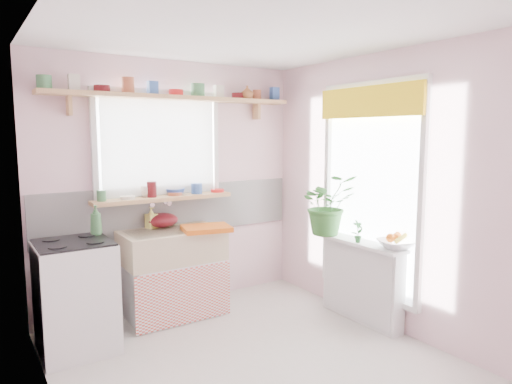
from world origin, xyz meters
TOP-DOWN VIEW (x-y plane):
  - room at (0.66, 0.86)m, footprint 3.20×3.20m
  - sink_unit at (-0.15, 1.29)m, footprint 0.95×0.65m
  - cooker at (-1.10, 1.05)m, footprint 0.58×0.58m
  - radiator_ledge at (1.30, 0.20)m, footprint 0.22×0.95m
  - windowsill at (-0.15, 1.48)m, footprint 1.40×0.22m
  - pine_shelf at (0.00, 1.47)m, footprint 2.52×0.24m
  - shelf_crockery at (-0.00, 1.47)m, footprint 2.47×0.11m
  - sill_crockery at (-0.20, 1.48)m, footprint 1.35×0.11m
  - dish_tray at (0.12, 1.10)m, footprint 0.51×0.43m
  - colander at (-0.16, 1.50)m, footprint 0.36×0.36m
  - jade_plant at (1.21, 0.60)m, footprint 0.66×0.61m
  - fruit_bowl at (1.33, -0.16)m, footprint 0.39×0.39m
  - herb_pot at (1.21, 0.18)m, footprint 0.11×0.08m
  - soap_bottle_sink at (-0.28, 1.50)m, footprint 0.12×0.12m
  - sill_cup at (-0.30, 1.54)m, footprint 0.17×0.17m
  - sill_bowl at (-0.01, 1.54)m, footprint 0.25×0.25m
  - shelf_vase at (0.78, 1.41)m, footprint 0.14×0.14m
  - cooker_bottle at (-0.88, 1.19)m, footprint 0.10×0.10m
  - fruit at (1.34, -0.15)m, footprint 0.20×0.14m

SIDE VIEW (x-z plane):
  - radiator_ledge at x=1.30m, z-range 0.01..0.78m
  - sink_unit at x=-0.15m, z-range -0.13..0.99m
  - cooker at x=-1.10m, z-range 0.00..0.92m
  - fruit_bowl at x=1.33m, z-range 0.78..0.85m
  - dish_tray at x=0.12m, z-range 0.85..0.89m
  - fruit at x=1.34m, z-range 0.82..0.92m
  - herb_pot at x=1.21m, z-range 0.78..0.99m
  - colander at x=-0.16m, z-range 0.85..0.99m
  - soap_bottle_sink at x=-0.28m, z-range 0.85..1.06m
  - cooker_bottle at x=-0.88m, z-range 0.92..1.17m
  - jade_plant at x=1.21m, z-range 0.78..1.38m
  - windowsill at x=-0.15m, z-range 1.12..1.16m
  - sill_bowl at x=-0.01m, z-range 1.16..1.22m
  - sill_crockery at x=-0.20m, z-range 1.15..1.27m
  - sill_cup at x=-0.30m, z-range 1.16..1.27m
  - room at x=0.66m, z-range -0.23..2.97m
  - pine_shelf at x=0.00m, z-range 2.10..2.14m
  - shelf_crockery at x=0.00m, z-range 2.14..2.26m
  - shelf_vase at x=0.78m, z-range 2.14..2.28m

